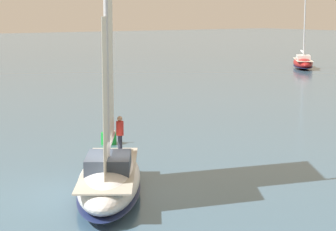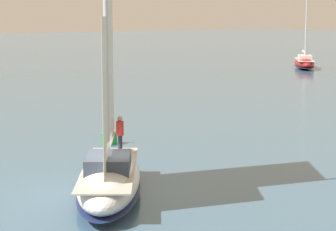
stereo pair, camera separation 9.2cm
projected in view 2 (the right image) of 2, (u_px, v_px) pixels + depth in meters
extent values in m
plane|color=#42667F|center=(110.00, 197.00, 27.47)|extent=(400.00, 400.00, 0.00)
ellipsoid|color=silver|center=(109.00, 179.00, 27.35)|extent=(8.95, 7.22, 1.55)
ellipsoid|color=#19234C|center=(110.00, 189.00, 27.41)|extent=(9.04, 7.30, 0.19)
cube|color=#BCB7A8|center=(109.00, 168.00, 27.28)|extent=(7.82, 6.27, 0.06)
cube|color=#333D4C|center=(108.00, 163.00, 26.77)|extent=(3.11, 2.91, 0.64)
cylinder|color=silver|center=(106.00, 31.00, 25.66)|extent=(0.18, 0.18, 11.37)
cylinder|color=silver|center=(111.00, 140.00, 28.43)|extent=(3.47, 2.43, 0.15)
cube|color=silver|center=(109.00, 32.00, 27.53)|extent=(3.13, 2.14, 9.32)
cube|color=silver|center=(105.00, 99.00, 24.97)|extent=(1.67, 1.15, 6.25)
cylinder|color=#232838|center=(120.00, 144.00, 29.90)|extent=(0.28, 0.28, 0.85)
cylinder|color=red|center=(120.00, 128.00, 29.78)|extent=(0.47, 0.47, 0.65)
sphere|color=tan|center=(120.00, 119.00, 29.71)|extent=(0.24, 0.24, 0.24)
ellipsoid|color=maroon|center=(304.00, 63.00, 89.07)|extent=(8.30, 7.80, 1.51)
ellipsoid|color=#19234C|center=(304.00, 66.00, 89.14)|extent=(8.38, 7.88, 0.18)
cube|color=beige|center=(304.00, 60.00, 89.00)|extent=(7.23, 6.79, 0.06)
cube|color=silver|center=(305.00, 57.00, 88.51)|extent=(3.02, 2.96, 0.62)
cylinder|color=silver|center=(306.00, 18.00, 87.43)|extent=(0.18, 0.18, 11.13)
cylinder|color=silver|center=(304.00, 52.00, 90.13)|extent=(3.09, 2.79, 0.15)
cylinder|color=white|center=(304.00, 52.00, 90.11)|extent=(2.85, 2.59, 0.24)
cylinder|color=green|center=(109.00, 138.00, 38.33)|extent=(0.91, 0.91, 0.68)
cone|color=green|center=(109.00, 126.00, 38.21)|extent=(0.68, 0.68, 0.84)
sphere|color=#F2F266|center=(109.00, 117.00, 38.13)|extent=(0.16, 0.16, 0.16)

